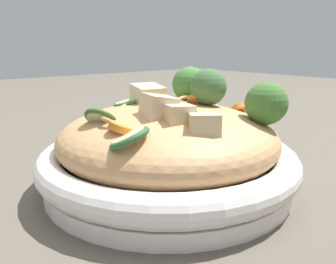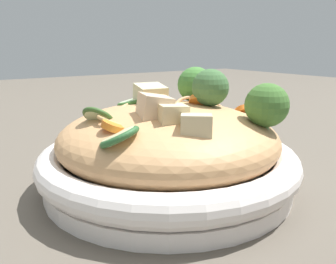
% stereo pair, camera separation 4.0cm
% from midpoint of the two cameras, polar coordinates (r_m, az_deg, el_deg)
% --- Properties ---
extents(ground_plane, '(3.00, 3.00, 0.00)m').
position_cam_midpoint_polar(ground_plane, '(0.42, 2.75, -8.78)').
color(ground_plane, '#595146').
extents(serving_bowl, '(0.30, 0.30, 0.05)m').
position_cam_midpoint_polar(serving_bowl, '(0.41, 2.79, -5.54)').
color(serving_bowl, white).
rests_on(serving_bowl, ground_plane).
extents(noodle_heap, '(0.26, 0.26, 0.09)m').
position_cam_midpoint_polar(noodle_heap, '(0.40, 2.86, -1.12)').
color(noodle_heap, tan).
rests_on(noodle_heap, serving_bowl).
extents(broccoli_florets, '(0.08, 0.18, 0.07)m').
position_cam_midpoint_polar(broccoli_florets, '(0.42, 11.76, 6.35)').
color(broccoli_florets, '#A1C274').
rests_on(broccoli_florets, serving_bowl).
extents(carrot_coins, '(0.21, 0.05, 0.03)m').
position_cam_midpoint_polar(carrot_coins, '(0.39, 6.98, 3.50)').
color(carrot_coins, orange).
rests_on(carrot_coins, serving_bowl).
extents(zucchini_slices, '(0.13, 0.17, 0.03)m').
position_cam_midpoint_polar(zucchini_slices, '(0.37, -4.72, 2.80)').
color(zucchini_slices, beige).
rests_on(zucchini_slices, serving_bowl).
extents(chicken_chunks, '(0.08, 0.16, 0.04)m').
position_cam_midpoint_polar(chicken_chunks, '(0.37, 2.03, 4.23)').
color(chicken_chunks, beige).
rests_on(chicken_chunks, serving_bowl).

